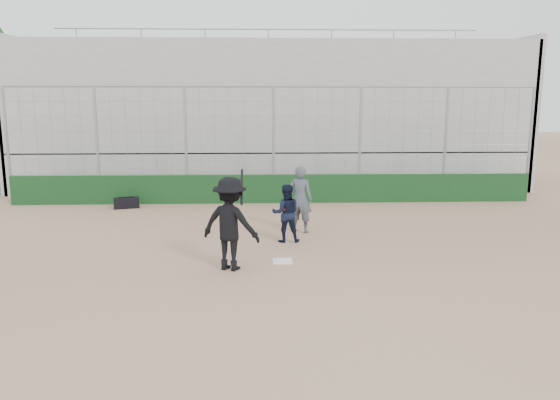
{
  "coord_description": "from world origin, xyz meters",
  "views": [
    {
      "loc": [
        -0.53,
        -11.79,
        3.65
      ],
      "look_at": [
        0.0,
        1.4,
        1.15
      ],
      "focal_mm": 35.0,
      "sensor_mm": 36.0,
      "label": 1
    }
  ],
  "objects_px": {
    "batter_at_plate": "(230,224)",
    "umpire": "(300,202)",
    "equipment_bag": "(126,203)",
    "catcher_crouched": "(286,222)"
  },
  "relations": [
    {
      "from": "umpire",
      "to": "equipment_bag",
      "type": "height_order",
      "value": "umpire"
    },
    {
      "from": "catcher_crouched",
      "to": "umpire",
      "type": "xyz_separation_m",
      "value": [
        0.44,
        1.02,
        0.32
      ]
    },
    {
      "from": "batter_at_plate",
      "to": "umpire",
      "type": "relative_size",
      "value": 1.28
    },
    {
      "from": "catcher_crouched",
      "to": "umpire",
      "type": "height_order",
      "value": "umpire"
    },
    {
      "from": "batter_at_plate",
      "to": "umpire",
      "type": "bearing_deg",
      "value": 61.53
    },
    {
      "from": "batter_at_plate",
      "to": "umpire",
      "type": "distance_m",
      "value": 3.65
    },
    {
      "from": "batter_at_plate",
      "to": "umpire",
      "type": "xyz_separation_m",
      "value": [
        1.74,
        3.2,
        -0.17
      ]
    },
    {
      "from": "batter_at_plate",
      "to": "umpire",
      "type": "height_order",
      "value": "batter_at_plate"
    },
    {
      "from": "catcher_crouched",
      "to": "equipment_bag",
      "type": "distance_m",
      "value": 6.82
    },
    {
      "from": "batter_at_plate",
      "to": "equipment_bag",
      "type": "distance_m",
      "value": 7.75
    }
  ]
}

